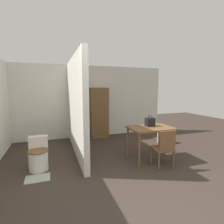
% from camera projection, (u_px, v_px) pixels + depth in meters
% --- Properties ---
extents(ground_plane, '(16.00, 16.00, 0.00)m').
position_uv_depth(ground_plane, '(142.00, 207.00, 2.53)').
color(ground_plane, '#382D26').
extents(wall_back, '(5.80, 0.12, 2.50)m').
position_uv_depth(wall_back, '(87.00, 102.00, 6.18)').
color(wall_back, silver).
rests_on(wall_back, ground_plane).
extents(partition_wall, '(0.12, 2.89, 2.50)m').
position_uv_depth(partition_wall, '(76.00, 106.00, 4.58)').
color(partition_wall, silver).
rests_on(partition_wall, ground_plane).
extents(dining_table, '(1.03, 0.73, 0.80)m').
position_uv_depth(dining_table, '(150.00, 131.00, 4.17)').
color(dining_table, brown).
rests_on(dining_table, ground_plane).
extents(wooden_chair, '(0.44, 0.44, 0.85)m').
position_uv_depth(wooden_chair, '(164.00, 147.00, 3.75)').
color(wooden_chair, brown).
rests_on(wooden_chair, ground_plane).
extents(toilet, '(0.41, 0.56, 0.67)m').
position_uv_depth(toilet, '(38.00, 156.00, 3.72)').
color(toilet, silver).
rests_on(toilet, ground_plane).
extents(handbag, '(0.21, 0.17, 0.27)m').
position_uv_depth(handbag, '(150.00, 122.00, 4.25)').
color(handbag, black).
rests_on(handbag, dining_table).
extents(wooden_cabinet, '(0.62, 0.43, 1.74)m').
position_uv_depth(wooden_cabinet, '(99.00, 113.00, 6.08)').
color(wooden_cabinet, brown).
rests_on(wooden_cabinet, ground_plane).
extents(bath_mat, '(0.45, 0.33, 0.01)m').
position_uv_depth(bath_mat, '(38.00, 178.00, 3.34)').
color(bath_mat, '#99A899').
rests_on(bath_mat, ground_plane).
extents(space_heater, '(0.27, 0.18, 0.49)m').
position_uv_depth(space_heater, '(163.00, 135.00, 5.52)').
color(space_heater, '#BCBCC1').
rests_on(space_heater, ground_plane).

